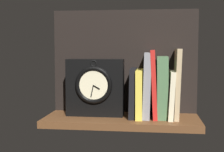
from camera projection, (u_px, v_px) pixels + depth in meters
ground_plane at (122, 120)px, 119.28cm from camera, size 56.62×22.48×2.50cm
back_panel at (124, 61)px, 128.05cm from camera, size 56.62×1.20×40.26cm
book_black_skeptic at (133, 92)px, 119.77cm from camera, size 2.35×14.37×17.95cm
book_yellow_seinlanguage at (140, 93)px, 119.47cm from camera, size 2.44×16.37×17.41cm
book_gray_chess at (147, 85)px, 118.86cm from camera, size 3.21×14.22×23.76cm
book_red_requiem at (154, 84)px, 118.51cm from camera, size 2.79×14.41×24.71cm
book_green_romantic at (162, 87)px, 118.22cm from camera, size 4.24×12.92×22.39cm
book_cream_twain at (171, 94)px, 118.03cm from camera, size 2.57×16.18×17.11cm
book_tan_shortstories at (177, 83)px, 117.45cm from camera, size 2.44×14.61×25.12cm
framed_clock at (95, 87)px, 120.89cm from camera, size 21.28×7.51×21.28cm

